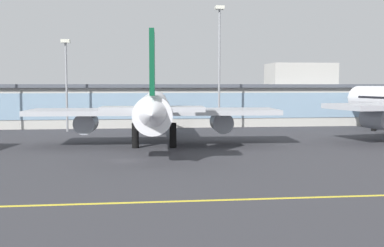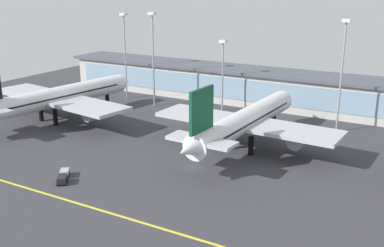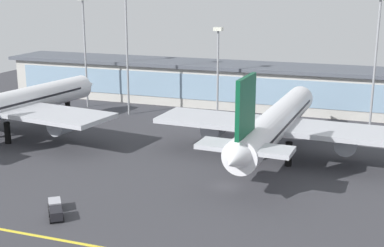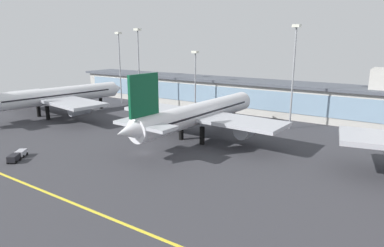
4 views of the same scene
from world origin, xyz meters
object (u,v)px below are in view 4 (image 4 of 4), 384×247
(baggage_tug_near, at_px, (17,156))
(apron_light_mast_centre, at_px, (119,58))
(airliner_near_left, at_px, (52,97))
(apron_light_mast_east, at_px, (195,71))
(apron_light_mast_far_east, at_px, (294,63))
(airliner_near_right, at_px, (199,114))
(apron_light_mast_west, at_px, (138,58))

(baggage_tug_near, xyz_separation_m, apron_light_mast_centre, (-27.82, 55.16, 15.62))
(airliner_near_left, bearing_deg, apron_light_mast_east, -39.29)
(apron_light_mast_far_east, bearing_deg, airliner_near_right, -123.98)
(airliner_near_left, xyz_separation_m, apron_light_mast_far_east, (64.11, 25.62, 10.81))
(apron_light_mast_west, bearing_deg, airliner_near_right, -28.71)
(airliner_near_right, relative_size, apron_light_mast_east, 2.53)
(apron_light_mast_centre, xyz_separation_m, apron_light_mast_east, (31.72, 1.21, -3.39))
(airliner_near_left, distance_m, apron_light_mast_east, 44.08)
(airliner_near_left, relative_size, airliner_near_right, 1.04)
(apron_light_mast_centre, xyz_separation_m, apron_light_mast_far_east, (63.60, -2.41, 0.44))
(apron_light_mast_east, relative_size, apron_light_mast_far_east, 0.74)
(apron_light_mast_far_east, bearing_deg, baggage_tug_near, -124.15)
(baggage_tug_near, height_order, apron_light_mast_east, apron_light_mast_east)
(airliner_near_right, bearing_deg, apron_light_mast_far_east, -31.21)
(baggage_tug_near, height_order, apron_light_mast_centre, apron_light_mast_centre)
(baggage_tug_near, distance_m, apron_light_mast_centre, 63.72)
(apron_light_mast_west, height_order, apron_light_mast_east, apron_light_mast_west)
(baggage_tug_near, xyz_separation_m, apron_light_mast_west, (-15.11, 51.31, 16.07))
(airliner_near_right, height_order, baggage_tug_near, airliner_near_right)
(apron_light_mast_east, bearing_deg, airliner_near_left, -137.78)
(airliner_near_right, distance_m, apron_light_mast_east, 31.31)
(airliner_near_left, height_order, apron_light_mast_west, apron_light_mast_west)
(airliner_near_left, relative_size, apron_light_mast_far_east, 1.95)
(airliner_near_right, relative_size, baggage_tug_near, 9.07)
(apron_light_mast_west, relative_size, apron_light_mast_far_east, 1.00)
(airliner_near_left, relative_size, apron_light_mast_west, 1.95)
(airliner_near_right, distance_m, apron_light_mast_centre, 55.62)
(apron_light_mast_west, bearing_deg, apron_light_mast_centre, 163.15)
(airliner_near_right, bearing_deg, baggage_tug_near, 148.50)
(apron_light_mast_west, height_order, apron_light_mast_centre, apron_light_mast_west)
(baggage_tug_near, relative_size, apron_light_mast_centre, 0.21)
(apron_light_mast_east, bearing_deg, apron_light_mast_far_east, -6.48)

